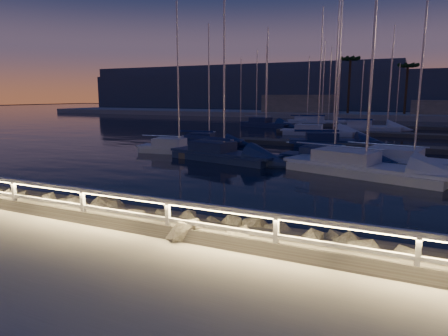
{
  "coord_description": "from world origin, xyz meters",
  "views": [
    {
      "loc": [
        3.72,
        -8.57,
        3.74
      ],
      "look_at": [
        -2.24,
        4.0,
        1.21
      ],
      "focal_mm": 32.0,
      "sensor_mm": 36.0,
      "label": 1
    }
  ],
  "objects_px": {
    "sailboat_m": "(306,121)",
    "guard_rail": "(234,219)",
    "sailboat_b": "(222,153)",
    "sailboat_f": "(331,158)",
    "sailboat_i": "(265,124)",
    "sailboat_g": "(316,131)",
    "sailboat_k": "(366,127)",
    "sailboat_e": "(207,140)",
    "sailboat_n": "(320,121)",
    "sailboat_a": "(177,147)",
    "sailboat_h": "(409,161)",
    "sailboat_c": "(361,166)",
    "sailboat_j": "(330,141)"
  },
  "relations": [
    {
      "from": "sailboat_j",
      "to": "sailboat_n",
      "type": "xyz_separation_m",
      "value": [
        -6.67,
        27.23,
        -0.0
      ]
    },
    {
      "from": "sailboat_g",
      "to": "sailboat_j",
      "type": "height_order",
      "value": "sailboat_g"
    },
    {
      "from": "sailboat_g",
      "to": "sailboat_j",
      "type": "relative_size",
      "value": 1.09
    },
    {
      "from": "sailboat_b",
      "to": "sailboat_m",
      "type": "bearing_deg",
      "value": 108.24
    },
    {
      "from": "sailboat_c",
      "to": "sailboat_f",
      "type": "xyz_separation_m",
      "value": [
        -2.17,
        2.92,
        -0.06
      ]
    },
    {
      "from": "sailboat_m",
      "to": "sailboat_i",
      "type": "bearing_deg",
      "value": -105.05
    },
    {
      "from": "sailboat_a",
      "to": "sailboat_h",
      "type": "relative_size",
      "value": 0.78
    },
    {
      "from": "sailboat_a",
      "to": "sailboat_m",
      "type": "height_order",
      "value": "sailboat_a"
    },
    {
      "from": "sailboat_m",
      "to": "sailboat_a",
      "type": "bearing_deg",
      "value": -88.27
    },
    {
      "from": "sailboat_h",
      "to": "sailboat_c",
      "type": "bearing_deg",
      "value": -112.15
    },
    {
      "from": "sailboat_g",
      "to": "sailboat_i",
      "type": "distance_m",
      "value": 12.46
    },
    {
      "from": "sailboat_b",
      "to": "sailboat_k",
      "type": "distance_m",
      "value": 30.29
    },
    {
      "from": "sailboat_i",
      "to": "sailboat_k",
      "type": "xyz_separation_m",
      "value": [
        13.41,
        0.62,
        -0.04
      ]
    },
    {
      "from": "sailboat_e",
      "to": "sailboat_i",
      "type": "height_order",
      "value": "sailboat_i"
    },
    {
      "from": "sailboat_j",
      "to": "sailboat_k",
      "type": "relative_size",
      "value": 0.9
    },
    {
      "from": "sailboat_i",
      "to": "sailboat_e",
      "type": "bearing_deg",
      "value": -67.57
    },
    {
      "from": "sailboat_a",
      "to": "sailboat_j",
      "type": "height_order",
      "value": "sailboat_j"
    },
    {
      "from": "guard_rail",
      "to": "sailboat_n",
      "type": "xyz_separation_m",
      "value": [
        -9.35,
        54.08,
        -0.95
      ]
    },
    {
      "from": "sailboat_a",
      "to": "sailboat_f",
      "type": "relative_size",
      "value": 0.96
    },
    {
      "from": "guard_rail",
      "to": "sailboat_c",
      "type": "distance_m",
      "value": 14.53
    },
    {
      "from": "sailboat_a",
      "to": "sailboat_c",
      "type": "height_order",
      "value": "sailboat_c"
    },
    {
      "from": "sailboat_e",
      "to": "sailboat_n",
      "type": "height_order",
      "value": "sailboat_n"
    },
    {
      "from": "sailboat_m",
      "to": "guard_rail",
      "type": "bearing_deg",
      "value": -75.11
    },
    {
      "from": "sailboat_i",
      "to": "guard_rail",
      "type": "bearing_deg",
      "value": -55.1
    },
    {
      "from": "sailboat_g",
      "to": "sailboat_m",
      "type": "distance_m",
      "value": 19.66
    },
    {
      "from": "sailboat_k",
      "to": "sailboat_e",
      "type": "bearing_deg",
      "value": -123.02
    },
    {
      "from": "sailboat_b",
      "to": "sailboat_n",
      "type": "distance_m",
      "value": 38.38
    },
    {
      "from": "sailboat_f",
      "to": "sailboat_h",
      "type": "distance_m",
      "value": 4.63
    },
    {
      "from": "sailboat_m",
      "to": "sailboat_b",
      "type": "bearing_deg",
      "value": -81.56
    },
    {
      "from": "sailboat_c",
      "to": "sailboat_e",
      "type": "bearing_deg",
      "value": 166.09
    },
    {
      "from": "sailboat_f",
      "to": "sailboat_c",
      "type": "bearing_deg",
      "value": -47.74
    },
    {
      "from": "sailboat_i",
      "to": "sailboat_g",
      "type": "bearing_deg",
      "value": -27.02
    },
    {
      "from": "sailboat_m",
      "to": "sailboat_f",
      "type": "bearing_deg",
      "value": -70.98
    },
    {
      "from": "sailboat_f",
      "to": "sailboat_h",
      "type": "bearing_deg",
      "value": 14.74
    },
    {
      "from": "sailboat_b",
      "to": "sailboat_m",
      "type": "height_order",
      "value": "sailboat_b"
    },
    {
      "from": "sailboat_a",
      "to": "sailboat_f",
      "type": "bearing_deg",
      "value": -7.62
    },
    {
      "from": "sailboat_e",
      "to": "sailboat_g",
      "type": "distance_m",
      "value": 14.97
    },
    {
      "from": "sailboat_g",
      "to": "sailboat_n",
      "type": "bearing_deg",
      "value": 95.26
    },
    {
      "from": "sailboat_c",
      "to": "sailboat_n",
      "type": "xyz_separation_m",
      "value": [
        -10.68,
        39.63,
        -0.04
      ]
    },
    {
      "from": "guard_rail",
      "to": "sailboat_g",
      "type": "bearing_deg",
      "value": 99.47
    },
    {
      "from": "sailboat_i",
      "to": "sailboat_c",
      "type": "bearing_deg",
      "value": -45.28
    },
    {
      "from": "sailboat_m",
      "to": "sailboat_n",
      "type": "distance_m",
      "value": 2.64
    },
    {
      "from": "guard_rail",
      "to": "sailboat_f",
      "type": "relative_size",
      "value": 3.78
    },
    {
      "from": "sailboat_m",
      "to": "sailboat_n",
      "type": "xyz_separation_m",
      "value": [
        2.47,
        -0.93,
        0.03
      ]
    },
    {
      "from": "sailboat_k",
      "to": "sailboat_m",
      "type": "height_order",
      "value": "sailboat_k"
    },
    {
      "from": "sailboat_a",
      "to": "sailboat_b",
      "type": "bearing_deg",
      "value": -27.36
    },
    {
      "from": "sailboat_a",
      "to": "sailboat_b",
      "type": "height_order",
      "value": "sailboat_b"
    },
    {
      "from": "sailboat_b",
      "to": "sailboat_f",
      "type": "relative_size",
      "value": 1.18
    },
    {
      "from": "sailboat_a",
      "to": "sailboat_f",
      "type": "xyz_separation_m",
      "value": [
        11.66,
        -0.01,
        -0.01
      ]
    },
    {
      "from": "sailboat_e",
      "to": "sailboat_n",
      "type": "distance_m",
      "value": 31.44
    }
  ]
}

